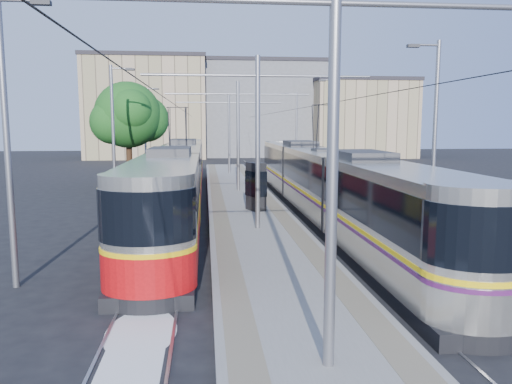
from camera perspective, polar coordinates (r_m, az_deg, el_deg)
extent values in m
plane|color=black|center=(13.22, 3.93, -12.45)|extent=(160.00, 160.00, 0.00)
cube|color=gray|center=(29.63, -1.64, -0.87)|extent=(4.00, 50.00, 0.30)
cube|color=gray|center=(29.54, -4.45, -0.61)|extent=(0.70, 50.00, 0.01)
cube|color=gray|center=(29.75, 1.14, -0.53)|extent=(0.70, 50.00, 0.01)
cube|color=gray|center=(29.66, -9.99, -1.24)|extent=(0.07, 70.00, 0.03)
cube|color=gray|center=(29.59, -7.22, -1.21)|extent=(0.07, 70.00, 0.03)
cube|color=gray|center=(30.00, 3.86, -1.04)|extent=(0.07, 70.00, 0.03)
cube|color=gray|center=(30.27, 6.54, -1.00)|extent=(0.07, 70.00, 0.03)
cube|color=silver|center=(10.38, -14.05, -18.47)|extent=(1.20, 5.00, 0.01)
cube|color=black|center=(28.15, -8.75, -1.31)|extent=(2.30, 31.87, 0.40)
cube|color=beige|center=(27.94, -8.82, 2.04)|extent=(2.40, 30.27, 2.90)
cube|color=black|center=(27.90, -8.84, 3.06)|extent=(2.43, 30.27, 1.30)
cube|color=#E0B20B|center=(27.98, -8.80, 1.22)|extent=(2.43, 30.27, 0.12)
cube|color=#B60A0E|center=(28.04, -8.78, 0.21)|extent=(2.42, 30.27, 1.10)
cube|color=#2D2D30|center=(27.83, -8.89, 5.32)|extent=(1.68, 3.00, 0.30)
cube|color=black|center=(24.82, 7.63, -2.49)|extent=(2.30, 29.51, 0.40)
cube|color=beige|center=(24.58, 7.70, 1.30)|extent=(2.40, 27.91, 2.90)
cube|color=black|center=(24.53, 7.72, 2.46)|extent=(2.43, 27.91, 1.30)
cube|color=yellow|center=(24.63, 7.68, 0.37)|extent=(2.43, 27.91, 0.12)
cube|color=#4B164F|center=(24.65, 7.67, 0.03)|extent=(2.43, 27.91, 0.10)
cube|color=#2D2D30|center=(24.46, 7.76, 5.03)|extent=(1.68, 3.00, 0.30)
cylinder|color=gray|center=(8.53, 8.71, 2.59)|extent=(0.20, 0.20, 7.00)
cylinder|color=gray|center=(8.73, 9.10, 20.54)|extent=(9.20, 0.10, 0.10)
cylinder|color=gray|center=(20.36, 0.19, 5.57)|extent=(0.20, 0.20, 7.00)
cylinder|color=gray|center=(20.44, 0.20, 13.16)|extent=(9.20, 0.10, 0.10)
cylinder|color=gray|center=(32.31, -2.06, 6.33)|extent=(0.20, 0.20, 7.00)
cylinder|color=gray|center=(32.36, -2.08, 11.12)|extent=(9.20, 0.10, 0.10)
cylinder|color=gray|center=(44.29, -3.10, 6.68)|extent=(0.20, 0.20, 7.00)
cylinder|color=gray|center=(44.32, -3.12, 10.17)|extent=(9.20, 0.10, 0.10)
cylinder|color=black|center=(29.28, -8.82, 9.54)|extent=(0.02, 70.00, 0.02)
cylinder|color=black|center=(29.80, 5.34, 9.56)|extent=(0.02, 70.00, 0.02)
cylinder|color=gray|center=(15.21, -26.57, 4.82)|extent=(0.18, 0.18, 8.00)
cube|color=#2D2D30|center=(15.20, -23.35, 19.25)|extent=(0.50, 0.22, 0.12)
cylinder|color=gray|center=(30.70, -16.00, 6.35)|extent=(0.18, 0.18, 8.00)
cube|color=#2D2D30|center=(30.70, -14.19, 13.43)|extent=(0.50, 0.22, 0.12)
cylinder|color=gray|center=(46.54, -12.55, 6.80)|extent=(0.18, 0.18, 8.00)
cube|color=#2D2D30|center=(46.54, -11.31, 11.46)|extent=(0.50, 0.22, 0.12)
cylinder|color=gray|center=(22.42, 19.73, 5.83)|extent=(0.18, 0.18, 8.00)
cube|color=#2D2D30|center=(22.19, 17.52, 15.62)|extent=(0.50, 0.22, 0.12)
cylinder|color=gray|center=(37.49, 9.12, 6.73)|extent=(0.18, 0.18, 8.00)
cube|color=#2D2D30|center=(37.36, 7.57, 12.51)|extent=(0.50, 0.22, 0.12)
cylinder|color=gray|center=(53.11, 4.64, 7.04)|extent=(0.18, 0.18, 8.00)
cube|color=#2D2D30|center=(53.02, 3.50, 11.11)|extent=(0.50, 0.22, 0.12)
cube|color=black|center=(24.90, -0.01, 0.64)|extent=(0.98, 1.20, 2.40)
cube|color=black|center=(24.88, -0.01, 0.99)|extent=(1.04, 1.26, 1.25)
cylinder|color=#382314|center=(37.76, -14.25, 2.94)|extent=(0.44, 0.44, 3.18)
sphere|color=#154A19|center=(37.66, -14.44, 8.53)|extent=(4.78, 4.78, 4.78)
sphere|color=#154A19|center=(38.29, -12.46, 8.12)|extent=(3.38, 3.38, 3.38)
cube|color=tan|center=(72.69, -12.21, 9.17)|extent=(16.00, 12.00, 13.37)
cube|color=#262328|center=(73.22, -12.37, 14.60)|extent=(16.32, 12.24, 0.50)
cube|color=slate|center=(76.69, 0.25, 9.23)|extent=(18.00, 14.00, 13.31)
cube|color=#262328|center=(77.19, 0.25, 14.36)|extent=(18.36, 14.28, 0.50)
cube|color=tan|center=(73.64, 11.77, 8.03)|extent=(14.00, 10.00, 10.48)
cube|color=#262328|center=(73.90, 11.88, 12.29)|extent=(14.28, 10.20, 0.50)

